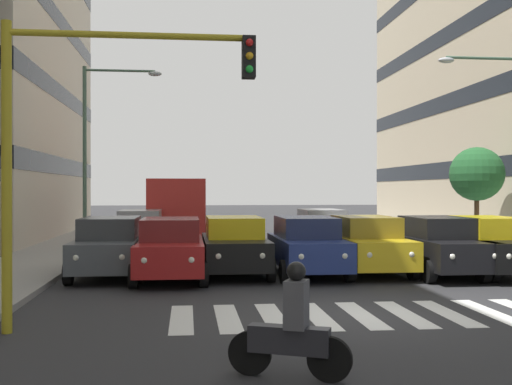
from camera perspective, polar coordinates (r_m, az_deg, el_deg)
ground_plane at (r=13.05m, az=9.55°, el=-10.91°), size 180.00×180.00×0.00m
crosswalk_markings at (r=13.05m, az=9.55°, el=-10.90°), size 7.65×2.80×0.01m
car_0 at (r=19.80m, az=20.39°, el=-4.52°), size 2.02×4.44×1.72m
car_1 at (r=19.28m, az=16.31°, el=-4.64°), size 2.02×4.44×1.72m
car_2 at (r=19.21m, az=10.03°, el=-4.65°), size 2.02×4.44×1.72m
car_3 at (r=18.59m, az=4.64°, el=-4.81°), size 2.02×4.44×1.72m
car_4 at (r=18.62m, az=-2.00°, el=-4.81°), size 2.02×4.44×1.72m
car_5 at (r=17.81m, az=-7.79°, el=-5.04°), size 2.02×4.44×1.72m
car_6 at (r=18.74m, az=-13.14°, el=-4.78°), size 2.02×4.44×1.72m
car_row2_0 at (r=25.26m, az=-10.49°, el=-3.48°), size 2.02×4.44×1.72m
car_row2_1 at (r=25.87m, az=6.02°, el=-3.39°), size 2.02×4.44×1.72m
bus_behind_traffic at (r=31.87m, az=-7.11°, el=-0.95°), size 2.78×10.50×3.00m
motorcycle_with_rider at (r=8.58m, az=3.23°, el=-12.42°), size 1.60×0.77×1.57m
traffic_light_gantry at (r=11.64m, az=-15.57°, el=6.08°), size 4.49×0.36×5.50m
street_lamp_left at (r=22.95m, az=21.57°, el=4.98°), size 2.85×0.28×6.98m
street_lamp_right at (r=26.48m, az=-14.19°, el=4.94°), size 3.20×0.28×7.41m
street_tree_2 at (r=27.54m, az=19.42°, el=1.57°), size 2.23×2.23×4.15m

